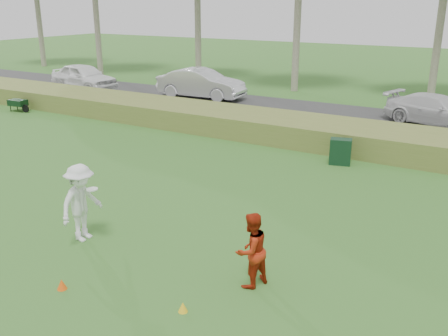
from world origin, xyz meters
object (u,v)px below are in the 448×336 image
Objects in this scene: player_white at (81,203)px; utility_cabinet at (340,152)px; car_mid at (201,84)px; car_left at (84,77)px; car_right at (437,110)px; player_red at (251,250)px; cone_orange at (62,284)px; cone_yellow at (183,307)px.

player_white reaches higher than utility_cabinet.
car_mid is (-10.95, 7.81, 0.45)m from utility_cabinet.
car_right is at bearing -79.60° from car_left.
player_white is 2.07× the size of utility_cabinet.
utility_cabinet is 20.00m from car_left.
utility_cabinet is 7.99m from car_right.
player_white is 4.45m from player_red.
car_mid is at bearing 105.30° from car_right.
car_mid is (-11.92, 16.45, 0.12)m from player_red.
car_right is (1.03, 16.36, -0.04)m from player_red.
player_white is 17.47m from car_right.
utility_cabinet is (2.22, 10.71, 0.35)m from cone_orange.
cone_orange is at bearing -159.27° from car_mid.
player_red is at bearing 33.01° from cone_orange.
cone_orange is 0.05× the size of car_right.
car_left reaches higher than car_right.
player_white is 0.40× the size of car_right.
player_red is 3.86m from cone_orange.
car_mid is at bearing 22.73° from player_white.
cone_orange is (1.25, -1.84, -0.84)m from player_white.
player_red is at bearing -148.57° from car_mid.
car_right reaches higher than cone_yellow.
player_white is at bearing -68.01° from player_red.
cone_orange is 0.04× the size of car_mid.
utility_cabinet is at bearing -130.01° from car_mid.
player_white is 0.39× the size of car_left.
cone_orange reaches higher than cone_yellow.
player_red is 7.88× the size of cone_yellow.
car_left is at bearing 109.30° from car_right.
player_red reaches higher than utility_cabinet.
cone_yellow is at bearing 13.45° from cone_orange.
cone_orange is 18.92m from car_right.
player_red is 1.75m from cone_yellow.
cone_orange is (-3.19, -2.07, -0.68)m from player_red.
cone_yellow is at bearing -152.33° from car_mid.
cone_orange is at bearing -128.87° from car_left.
car_mid reaches higher than utility_cabinet.
cone_orange is 0.05× the size of car_left.
cone_yellow is at bearing -103.23° from utility_cabinet.
car_left is 8.12m from car_mid.
cone_orange is at bearing -166.55° from cone_yellow.
player_red is at bearing 66.00° from cone_yellow.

